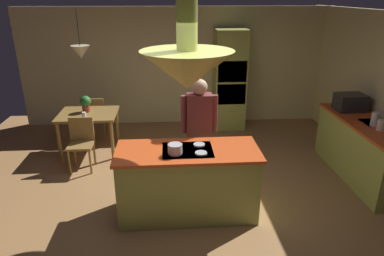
# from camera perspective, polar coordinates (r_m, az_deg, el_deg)

# --- Properties ---
(ground) EXTENTS (8.16, 8.16, 0.00)m
(ground) POSITION_cam_1_polar(r_m,az_deg,el_deg) (5.05, -0.83, -12.35)
(ground) COLOR #9E7042
(wall_back) EXTENTS (6.80, 0.10, 2.55)m
(wall_back) POSITION_cam_1_polar(r_m,az_deg,el_deg) (7.80, -2.37, 10.02)
(wall_back) COLOR beige
(wall_back) RESTS_ON ground
(kitchen_island) EXTENTS (1.84, 0.79, 0.96)m
(kitchen_island) POSITION_cam_1_polar(r_m,az_deg,el_deg) (4.63, -0.71, -8.84)
(kitchen_island) COLOR #A0A84C
(kitchen_island) RESTS_ON ground
(counter_run_right) EXTENTS (0.73, 2.07, 0.94)m
(counter_run_right) POSITION_cam_1_polar(r_m,az_deg,el_deg) (6.15, 26.33, -3.19)
(counter_run_right) COLOR #A0A84C
(counter_run_right) RESTS_ON ground
(oven_tower) EXTENTS (0.66, 0.62, 2.12)m
(oven_tower) POSITION_cam_1_polar(r_m,az_deg,el_deg) (7.56, 6.20, 7.89)
(oven_tower) COLOR #A0A84C
(oven_tower) RESTS_ON ground
(dining_table) EXTENTS (1.04, 0.85, 0.76)m
(dining_table) POSITION_cam_1_polar(r_m,az_deg,el_deg) (6.63, -16.70, 1.50)
(dining_table) COLOR olive
(dining_table) RESTS_ON ground
(person_at_island) EXTENTS (0.53, 0.23, 1.69)m
(person_at_island) POSITION_cam_1_polar(r_m,az_deg,el_deg) (5.02, 1.19, 0.03)
(person_at_island) COLOR tan
(person_at_island) RESTS_ON ground
(range_hood) EXTENTS (1.10, 1.10, 1.00)m
(range_hood) POSITION_cam_1_polar(r_m,az_deg,el_deg) (4.08, -0.81, 9.91)
(range_hood) COLOR #A0A84C
(pendant_light_over_table) EXTENTS (0.32, 0.32, 0.82)m
(pendant_light_over_table) POSITION_cam_1_polar(r_m,az_deg,el_deg) (6.34, -17.86, 11.82)
(pendant_light_over_table) COLOR beige
(chair_facing_island) EXTENTS (0.40, 0.40, 0.87)m
(chair_facing_island) POSITION_cam_1_polar(r_m,az_deg,el_deg) (6.09, -17.76, -1.89)
(chair_facing_island) COLOR olive
(chair_facing_island) RESTS_ON ground
(chair_by_back_wall) EXTENTS (0.40, 0.40, 0.87)m
(chair_by_back_wall) POSITION_cam_1_polar(r_m,az_deg,el_deg) (7.27, -15.56, 2.11)
(chair_by_back_wall) COLOR olive
(chair_by_back_wall) RESTS_ON ground
(potted_plant_on_table) EXTENTS (0.20, 0.20, 0.30)m
(potted_plant_on_table) POSITION_cam_1_polar(r_m,az_deg,el_deg) (6.63, -17.11, 3.97)
(potted_plant_on_table) COLOR #99382D
(potted_plant_on_table) RESTS_ON dining_table
(cup_on_table) EXTENTS (0.07, 0.07, 0.09)m
(cup_on_table) POSITION_cam_1_polar(r_m,az_deg,el_deg) (6.38, -17.34, 2.13)
(cup_on_table) COLOR white
(cup_on_table) RESTS_ON dining_table
(canister_sugar) EXTENTS (0.12, 0.12, 0.16)m
(canister_sugar) POSITION_cam_1_polar(r_m,az_deg,el_deg) (5.70, 28.74, 0.41)
(canister_sugar) COLOR silver
(canister_sugar) RESTS_ON counter_run_right
(canister_tea) EXTENTS (0.11, 0.11, 0.21)m
(canister_tea) POSITION_cam_1_polar(r_m,az_deg,el_deg) (5.84, 27.88, 1.27)
(canister_tea) COLOR silver
(canister_tea) RESTS_ON counter_run_right
(microwave_on_counter) EXTENTS (0.46, 0.36, 0.28)m
(microwave_on_counter) POSITION_cam_1_polar(r_m,az_deg,el_deg) (6.45, 24.57, 3.88)
(microwave_on_counter) COLOR #232326
(microwave_on_counter) RESTS_ON counter_run_right
(cooking_pot_on_cooktop) EXTENTS (0.18, 0.18, 0.12)m
(cooking_pot_on_cooktop) POSITION_cam_1_polar(r_m,az_deg,el_deg) (4.25, -2.80, -3.43)
(cooking_pot_on_cooktop) COLOR #B2B2B7
(cooking_pot_on_cooktop) RESTS_ON kitchen_island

